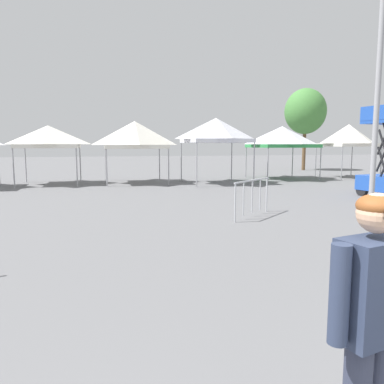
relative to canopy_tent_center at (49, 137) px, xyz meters
name	(u,v)px	position (x,y,z in m)	size (l,w,h in m)	color
canopy_tent_center	(49,137)	(0.00, 0.00, 0.00)	(3.11, 3.11, 3.06)	#9E9EA3
canopy_tent_behind_center	(135,135)	(4.43, -0.43, 0.12)	(3.30, 3.30, 3.32)	#9E9EA3
canopy_tent_far_right	(216,130)	(8.58, -1.74, 0.35)	(3.28, 3.28, 3.47)	#9E9EA3
canopy_tent_behind_left	(282,137)	(13.23, -0.24, 0.06)	(3.49, 3.49, 3.17)	#9E9EA3
canopy_tent_far_left	(348,136)	(17.71, -0.42, 0.17)	(2.88, 2.88, 3.34)	#9E9EA3
person_foreground	(371,320)	(3.85, -19.13, -1.44)	(0.64, 0.33, 1.78)	#33384C
light_pole_near_lift	(382,13)	(9.36, -12.57, 2.85)	(0.36, 0.36, 9.49)	#9E9EA3
tree_behind_tents_left	(305,112)	(18.97, 6.79, 2.29)	(3.33, 3.33, 6.61)	brown
crowd_barrier_by_lift	(252,191)	(6.64, -11.03, -1.72)	(1.64, 1.39, 1.08)	#B7BABF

